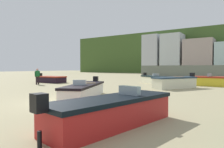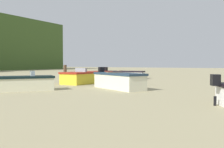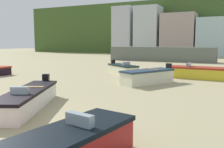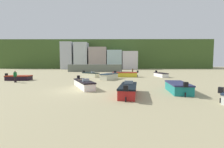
{
  "view_description": "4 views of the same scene",
  "coord_description": "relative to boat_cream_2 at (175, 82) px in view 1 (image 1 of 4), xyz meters",
  "views": [
    {
      "loc": [
        7.82,
        -7.14,
        1.71
      ],
      "look_at": [
        0.38,
        3.91,
        1.29
      ],
      "focal_mm": 33.07,
      "sensor_mm": 36.0,
      "label": 1
    },
    {
      "loc": [
        -10.55,
        2.67,
        1.49
      ],
      "look_at": [
        5.83,
        11.96,
        0.72
      ],
      "focal_mm": 40.83,
      "sensor_mm": 36.0,
      "label": 2
    },
    {
      "loc": [
        7.75,
        -6.09,
        2.75
      ],
      "look_at": [
        2.69,
        4.24,
        1.28
      ],
      "focal_mm": 39.99,
      "sensor_mm": 36.0,
      "label": 3
    },
    {
      "loc": [
        3.26,
        -14.77,
        2.72
      ],
      "look_at": [
        3.1,
        8.44,
        0.95
      ],
      "focal_mm": 24.76,
      "sensor_mm": 36.0,
      "label": 4
    }
  ],
  "objects": [
    {
      "name": "townhouse_left",
      "position": [
        -17.45,
        37.52,
        4.81
      ],
      "size": [
        4.42,
        6.48,
        10.59
      ],
      "primitive_type": "cube",
      "color": "#B3B7BE",
      "rests_on": "ground"
    },
    {
      "name": "townhouse_centre",
      "position": [
        -5.44,
        37.02,
        3.8
      ],
      "size": [
        6.75,
        5.48,
        8.58
      ],
      "primitive_type": "cube",
      "color": "#A7958D",
      "rests_on": "ground"
    },
    {
      "name": "boat_black_3",
      "position": [
        -13.72,
        -1.32,
        -0.11
      ],
      "size": [
        3.77,
        1.64,
        1.05
      ],
      "rotation": [
        0.0,
        0.0,
        4.72
      ],
      "color": "black",
      "rests_on": "ground"
    },
    {
      "name": "boat_white_4",
      "position": [
        -2.55,
        -8.18,
        -0.07
      ],
      "size": [
        3.18,
        5.09,
        1.11
      ],
      "rotation": [
        0.0,
        0.0,
        3.57
      ],
      "color": "white",
      "rests_on": "ground"
    },
    {
      "name": "boat_cream_2",
      "position": [
        0.0,
        0.0,
        0.0
      ],
      "size": [
        2.96,
        4.02,
        1.27
      ],
      "rotation": [
        0.0,
        0.0,
        2.65
      ],
      "color": "beige",
      "rests_on": "ground"
    },
    {
      "name": "harbor_pier",
      "position": [
        -4.59,
        20.28,
        0.56
      ],
      "size": [
        15.32,
        2.4,
        2.09
      ],
      "primitive_type": "cube",
      "color": "#61685C",
      "rests_on": "ground"
    },
    {
      "name": "boat_cream_7",
      "position": [
        -3.62,
        4.1,
        -0.06
      ],
      "size": [
        3.5,
        3.06,
        1.13
      ],
      "rotation": [
        0.0,
        0.0,
        4.07
      ],
      "color": "beige",
      "rests_on": "ground"
    },
    {
      "name": "townhouse_centre_left",
      "position": [
        -11.96,
        36.91,
        4.71
      ],
      "size": [
        5.15,
        5.26,
        10.4
      ],
      "primitive_type": "cube",
      "color": "#B8C0C2",
      "rests_on": "ground"
    },
    {
      "name": "headland_hill",
      "position": [
        -2.66,
        56.28,
        5.66
      ],
      "size": [
        90.0,
        32.0,
        12.29
      ],
      "primitive_type": "cube",
      "color": "#3C5726",
      "rests_on": "ground"
    },
    {
      "name": "boat_red_8",
      "position": [
        1.84,
        -11.88,
        -0.05
      ],
      "size": [
        2.02,
        4.67,
        1.16
      ],
      "rotation": [
        0.0,
        0.0,
        6.12
      ],
      "color": "#B31E1D",
      "rests_on": "ground"
    },
    {
      "name": "ground_plane",
      "position": [
        -2.66,
        -9.72,
        -0.48
      ],
      "size": [
        160.0,
        160.0,
        0.0
      ],
      "primitive_type": "plane",
      "color": "tan"
    },
    {
      "name": "beach_walker_distant",
      "position": [
        -12.57,
        -3.95,
        0.47
      ],
      "size": [
        0.41,
        0.54,
        1.62
      ],
      "rotation": [
        0.0,
        0.0,
        1.32
      ],
      "color": "black",
      "rests_on": "ground"
    },
    {
      "name": "boat_yellow_5",
      "position": [
        2.75,
        4.13,
        -0.03
      ],
      "size": [
        4.87,
        1.92,
        1.2
      ],
      "rotation": [
        0.0,
        0.0,
        1.52
      ],
      "color": "gold",
      "rests_on": "ground"
    }
  ]
}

